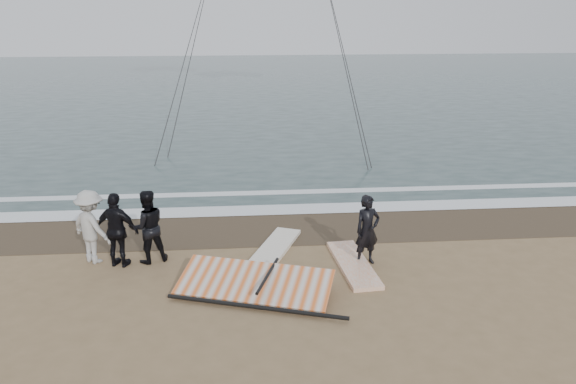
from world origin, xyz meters
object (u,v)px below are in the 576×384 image
board_cream (274,248)px  sail_rig (252,283)px  man_main (367,230)px  board_white (353,264)px

board_cream → sail_rig: sail_rig is taller
man_main → sail_rig: man_main is taller
sail_rig → board_cream: bearing=73.4°
board_white → sail_rig: size_ratio=0.69×
board_white → board_cream: size_ratio=1.01×
man_main → board_cream: bearing=139.4°
board_cream → man_main: bearing=-0.4°
board_white → board_cream: bearing=145.2°
board_white → sail_rig: sail_rig is taller
sail_rig → board_white: bearing=22.3°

